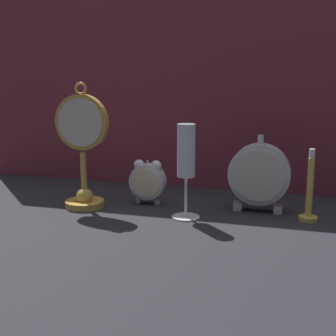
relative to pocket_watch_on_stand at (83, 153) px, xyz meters
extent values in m
plane|color=#232328|center=(0.20, -0.05, -0.13)|extent=(4.00, 4.00, 0.00)
cube|color=brown|center=(0.20, 0.27, 0.16)|extent=(1.30, 0.01, 0.59)
cylinder|color=gold|center=(0.00, 0.00, -0.12)|extent=(0.09, 0.09, 0.02)
sphere|color=gold|center=(0.00, 0.00, -0.11)|extent=(0.04, 0.04, 0.04)
cylinder|color=gold|center=(0.00, 0.00, -0.06)|extent=(0.01, 0.01, 0.12)
cylinder|color=gold|center=(0.00, 0.00, 0.07)|extent=(0.13, 0.02, 0.13)
cylinder|color=beige|center=(0.00, -0.01, 0.07)|extent=(0.11, 0.00, 0.11)
torus|color=gold|center=(0.00, 0.00, 0.15)|extent=(0.03, 0.01, 0.03)
cube|color=silver|center=(0.11, 0.07, -0.13)|extent=(0.01, 0.01, 0.01)
cube|color=silver|center=(0.16, 0.07, -0.13)|extent=(0.01, 0.01, 0.01)
cylinder|color=silver|center=(0.14, 0.07, -0.08)|extent=(0.09, 0.03, 0.09)
cylinder|color=beige|center=(0.14, 0.06, -0.08)|extent=(0.07, 0.00, 0.07)
sphere|color=silver|center=(0.12, 0.07, -0.04)|extent=(0.03, 0.03, 0.03)
sphere|color=silver|center=(0.16, 0.07, -0.04)|extent=(0.03, 0.03, 0.03)
cylinder|color=silver|center=(0.14, 0.07, -0.03)|extent=(0.00, 0.00, 0.02)
cube|color=silver|center=(0.36, 0.08, -0.12)|extent=(0.02, 0.03, 0.02)
cube|color=silver|center=(0.45, 0.08, -0.12)|extent=(0.02, 0.03, 0.02)
cylinder|color=silver|center=(0.41, 0.08, -0.04)|extent=(0.14, 0.04, 0.14)
cylinder|color=beige|center=(0.41, 0.06, -0.04)|extent=(0.12, 0.00, 0.12)
cylinder|color=silver|center=(0.41, 0.08, 0.04)|extent=(0.01, 0.01, 0.02)
cylinder|color=silver|center=(0.26, -0.01, -0.13)|extent=(0.06, 0.06, 0.01)
cylinder|color=silver|center=(0.26, -0.01, -0.08)|extent=(0.01, 0.01, 0.09)
cylinder|color=white|center=(0.26, -0.01, 0.02)|extent=(0.04, 0.04, 0.12)
cylinder|color=#E5D17F|center=(0.26, -0.01, 0.00)|extent=(0.04, 0.04, 0.08)
cylinder|color=gold|center=(0.52, 0.04, -0.13)|extent=(0.04, 0.04, 0.01)
cylinder|color=gold|center=(0.52, 0.04, -0.06)|extent=(0.01, 0.01, 0.13)
cylinder|color=silver|center=(0.52, 0.04, 0.02)|extent=(0.01, 0.01, 0.02)
camera|label=1|loc=(0.50, -0.99, 0.19)|focal=50.00mm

